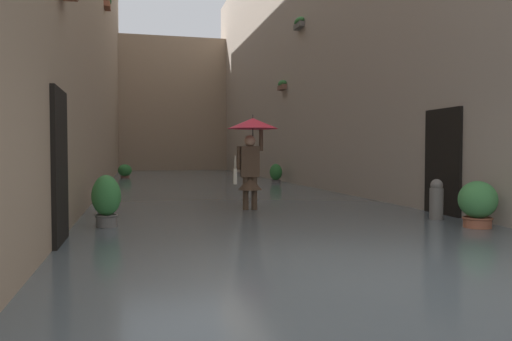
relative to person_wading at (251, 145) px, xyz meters
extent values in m
plane|color=slate|center=(-0.04, -8.17, -1.52)|extent=(68.01, 68.01, 0.00)
cube|color=#515B60|center=(-0.04, -8.17, -1.43)|extent=(7.52, 33.21, 0.18)
cube|color=#A89989|center=(-4.30, -8.17, 3.99)|extent=(1.80, 31.21, 11.02)
cube|color=black|center=(-3.38, 1.61, -0.42)|extent=(0.08, 1.10, 2.20)
cube|color=#66605B|center=(-3.30, -6.80, 4.27)|extent=(0.20, 0.70, 0.18)
ellipsoid|color=#387F3D|center=(-3.30, -6.80, 4.43)|extent=(0.28, 0.76, 0.24)
cube|color=brown|center=(-3.30, -8.85, 2.37)|extent=(0.20, 0.70, 0.18)
ellipsoid|color=#387F3D|center=(-3.30, -8.85, 2.53)|extent=(0.28, 0.76, 0.24)
cube|color=gray|center=(4.22, -8.17, 4.85)|extent=(1.80, 31.21, 12.74)
cube|color=black|center=(3.30, 3.05, -0.42)|extent=(0.08, 1.10, 2.20)
cube|color=#9E563D|center=(3.22, -8.03, 4.87)|extent=(0.20, 0.70, 0.18)
ellipsoid|color=#23602D|center=(3.22, -8.03, 5.03)|extent=(0.28, 0.76, 0.24)
cube|color=gray|center=(-0.04, -22.67, 2.78)|extent=(10.32, 1.80, 8.60)
cube|color=#4C4233|center=(0.12, -0.02, -1.47)|extent=(0.14, 0.25, 0.10)
cylinder|color=#4C3828|center=(0.12, -0.02, -1.04)|extent=(0.13, 0.13, 0.75)
cube|color=#4C4233|center=(-0.06, 0.01, -1.47)|extent=(0.14, 0.25, 0.10)
cylinder|color=#4C3828|center=(-0.06, 0.01, -1.04)|extent=(0.13, 0.13, 0.75)
cube|color=#4C3828|center=(0.03, 0.00, -0.35)|extent=(0.40, 0.27, 0.64)
cone|color=#4C3828|center=(0.03, 0.00, -0.79)|extent=(0.56, 0.56, 0.28)
sphere|color=tan|center=(0.03, 0.00, 0.08)|extent=(0.23, 0.23, 0.23)
cylinder|color=#4C3828|center=(-0.20, 0.03, 0.09)|extent=(0.09, 0.09, 0.44)
cylinder|color=#4C3828|center=(0.26, -0.03, -0.27)|extent=(0.09, 0.09, 0.48)
cylinder|color=black|center=(-0.03, 0.00, 0.21)|extent=(0.02, 0.02, 0.47)
cone|color=red|center=(-0.03, 0.00, 0.44)|extent=(1.05, 1.05, 0.22)
cylinder|color=black|center=(-0.03, 0.00, 0.58)|extent=(0.01, 0.01, 0.08)
cube|color=beige|center=(0.34, -0.02, -0.65)|extent=(0.09, 0.29, 0.32)
torus|color=beige|center=(0.34, -0.02, -0.37)|extent=(0.06, 0.30, 0.30)
cylinder|color=#9E563D|center=(-2.93, 3.20, -1.35)|extent=(0.43, 0.43, 0.33)
torus|color=brown|center=(-2.93, 3.20, -1.19)|extent=(0.46, 0.46, 0.04)
ellipsoid|color=#428947|center=(-2.93, 3.20, -0.90)|extent=(0.59, 0.59, 0.59)
cylinder|color=#66605B|center=(2.78, 1.74, -1.34)|extent=(0.33, 0.33, 0.36)
torus|color=#56524E|center=(2.78, 1.74, -1.16)|extent=(0.36, 0.36, 0.04)
ellipsoid|color=#387F3D|center=(2.78, 1.74, -0.84)|extent=(0.46, 0.46, 0.63)
cylinder|color=#66605B|center=(2.88, 0.13, -1.33)|extent=(0.32, 0.32, 0.38)
torus|color=#56524E|center=(2.88, 0.13, -1.14)|extent=(0.36, 0.36, 0.04)
ellipsoid|color=#428947|center=(2.88, 0.13, -0.86)|extent=(0.46, 0.46, 0.56)
cylinder|color=#66605B|center=(-2.91, -8.37, -1.38)|extent=(0.37, 0.37, 0.27)
torus|color=#56524E|center=(-2.91, -8.37, -1.25)|extent=(0.41, 0.41, 0.04)
ellipsoid|color=#2D7033|center=(-2.91, -8.37, -0.93)|extent=(0.48, 0.48, 0.63)
cylinder|color=brown|center=(2.80, -13.38, -1.39)|extent=(0.39, 0.39, 0.25)
torus|color=brown|center=(2.80, -13.38, -1.27)|extent=(0.43, 0.43, 0.04)
ellipsoid|color=#2D7033|center=(2.80, -13.38, -1.00)|extent=(0.62, 0.62, 0.54)
cylinder|color=slate|center=(-2.86, 2.20, -1.15)|extent=(0.24, 0.24, 0.73)
sphere|color=slate|center=(-2.86, 2.20, -0.73)|extent=(0.21, 0.21, 0.21)
camera|label=1|loc=(2.32, 9.99, -0.13)|focal=34.96mm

